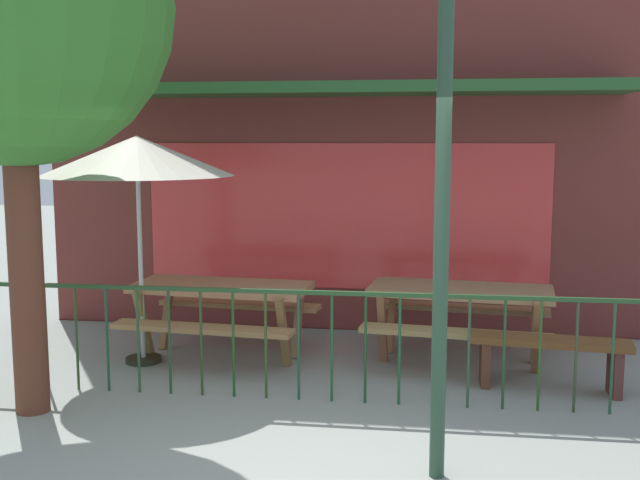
{
  "coord_description": "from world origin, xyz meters",
  "views": [
    {
      "loc": [
        0.88,
        -4.27,
        2.24
      ],
      "look_at": [
        -0.01,
        2.35,
        1.35
      ],
      "focal_mm": 42.29,
      "sensor_mm": 36.0,
      "label": 1
    }
  ],
  "objects_px": {
    "picnic_table_left": "(222,299)",
    "street_tree": "(13,9)",
    "patio_umbrella": "(137,157)",
    "picnic_table_right": "(460,303)",
    "patio_bench": "(549,352)",
    "street_lamp": "(445,76)"
  },
  "relations": [
    {
      "from": "picnic_table_right",
      "to": "street_tree",
      "type": "height_order",
      "value": "street_tree"
    },
    {
      "from": "patio_bench",
      "to": "picnic_table_right",
      "type": "bearing_deg",
      "value": 134.69
    },
    {
      "from": "street_tree",
      "to": "patio_bench",
      "type": "bearing_deg",
      "value": 14.49
    },
    {
      "from": "patio_bench",
      "to": "street_tree",
      "type": "distance_m",
      "value": 5.32
    },
    {
      "from": "patio_umbrella",
      "to": "street_tree",
      "type": "bearing_deg",
      "value": -105.37
    },
    {
      "from": "picnic_table_right",
      "to": "street_tree",
      "type": "xyz_separation_m",
      "value": [
        -3.57,
        -1.88,
        2.63
      ]
    },
    {
      "from": "street_lamp",
      "to": "street_tree",
      "type": "bearing_deg",
      "value": 166.58
    },
    {
      "from": "patio_bench",
      "to": "picnic_table_left",
      "type": "bearing_deg",
      "value": 169.06
    },
    {
      "from": "picnic_table_right",
      "to": "street_tree",
      "type": "relative_size",
      "value": 0.43
    },
    {
      "from": "picnic_table_right",
      "to": "street_lamp",
      "type": "height_order",
      "value": "street_lamp"
    },
    {
      "from": "patio_bench",
      "to": "street_tree",
      "type": "height_order",
      "value": "street_tree"
    },
    {
      "from": "picnic_table_left",
      "to": "street_tree",
      "type": "height_order",
      "value": "street_tree"
    },
    {
      "from": "picnic_table_left",
      "to": "patio_umbrella",
      "type": "xyz_separation_m",
      "value": [
        -0.75,
        -0.27,
        1.46
      ]
    },
    {
      "from": "picnic_table_right",
      "to": "patio_umbrella",
      "type": "distance_m",
      "value": 3.52
    },
    {
      "from": "picnic_table_right",
      "to": "patio_bench",
      "type": "relative_size",
      "value": 1.37
    },
    {
      "from": "patio_bench",
      "to": "street_tree",
      "type": "relative_size",
      "value": 0.32
    },
    {
      "from": "patio_umbrella",
      "to": "patio_bench",
      "type": "bearing_deg",
      "value": -4.99
    },
    {
      "from": "picnic_table_right",
      "to": "patio_bench",
      "type": "bearing_deg",
      "value": -45.31
    },
    {
      "from": "picnic_table_right",
      "to": "patio_umbrella",
      "type": "xyz_separation_m",
      "value": [
        -3.17,
        -0.42,
        1.46
      ]
    },
    {
      "from": "picnic_table_right",
      "to": "street_tree",
      "type": "bearing_deg",
      "value": -152.25
    },
    {
      "from": "picnic_table_right",
      "to": "patio_umbrella",
      "type": "bearing_deg",
      "value": -172.47
    },
    {
      "from": "patio_umbrella",
      "to": "patio_bench",
      "type": "relative_size",
      "value": 1.59
    }
  ]
}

